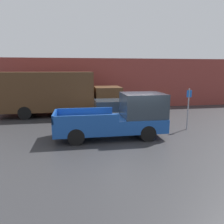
% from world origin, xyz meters
% --- Properties ---
extents(ground_plane, '(60.00, 60.00, 0.00)m').
position_xyz_m(ground_plane, '(0.00, 0.00, 0.00)').
color(ground_plane, '#2D2D30').
extents(building_wall, '(28.00, 0.15, 4.39)m').
position_xyz_m(building_wall, '(0.00, 8.97, 2.20)').
color(building_wall, brown).
rests_on(building_wall, ground).
extents(pickup_truck, '(5.54, 2.07, 2.25)m').
position_xyz_m(pickup_truck, '(-0.65, 0.23, 1.03)').
color(pickup_truck, '#194799').
rests_on(pickup_truck, ground).
extents(car, '(4.78, 1.96, 1.54)m').
position_xyz_m(car, '(-0.51, 3.03, 0.78)').
color(car, silver).
rests_on(car, ground).
extents(delivery_truck, '(8.99, 2.45, 3.25)m').
position_xyz_m(delivery_truck, '(-4.39, 6.30, 1.74)').
color(delivery_truck, '#472D19').
rests_on(delivery_truck, ground).
extents(parking_sign, '(0.30, 0.07, 2.38)m').
position_xyz_m(parking_sign, '(3.43, 1.01, 1.34)').
color(parking_sign, gray).
rests_on(parking_sign, ground).
extents(newspaper_box, '(0.45, 0.40, 1.08)m').
position_xyz_m(newspaper_box, '(5.11, 8.65, 0.54)').
color(newspaper_box, gold).
rests_on(newspaper_box, ground).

